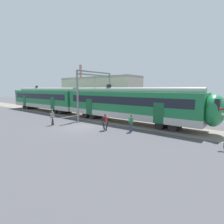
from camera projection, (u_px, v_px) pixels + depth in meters
name	position (u px, v px, depth m)	size (l,w,h in m)	color
ground_plane	(82.00, 127.00, 19.40)	(160.00, 160.00, 0.00)	#424247
track_bed	(70.00, 114.00, 28.68)	(80.00, 4.40, 0.01)	slate
commuter_train	(80.00, 101.00, 26.83)	(38.05, 3.07, 4.73)	#B7B7B2
pedestrian_grey	(52.00, 117.00, 20.02)	(0.61, 0.61, 1.67)	#28282D
pedestrian_red	(105.00, 121.00, 17.58)	(0.64, 0.58, 1.67)	#28282D
pedestrian_green	(131.00, 122.00, 16.95)	(0.58, 0.64, 1.67)	navy
catenary_gantry	(95.00, 88.00, 24.53)	(0.24, 6.64, 6.53)	gray
background_building	(98.00, 93.00, 34.91)	(17.30, 5.00, 9.20)	beige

